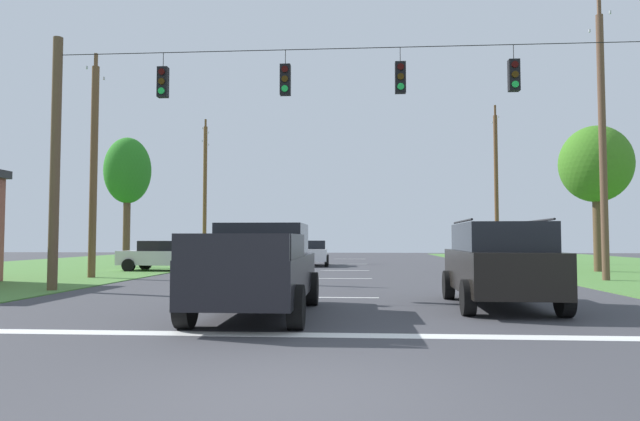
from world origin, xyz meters
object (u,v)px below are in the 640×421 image
Objects in this scene: utility_pole_far_right at (496,186)px; utility_pole_far_left at (205,190)px; utility_pole_mid_left at (94,168)px; distant_car_crossing_white at (312,253)px; distant_car_oncoming at (164,255)px; tree_roadside_right at (128,172)px; overhead_signal_span at (343,145)px; tree_roadside_far_right at (596,165)px; suv_black at (499,262)px; pickup_truck at (259,269)px; utility_pole_mid_right at (603,141)px.

utility_pole_far_right is 1.03× the size of utility_pole_far_left.
utility_pole_mid_left is 16.97m from utility_pole_far_left.
distant_car_crossing_white is 0.99× the size of distant_car_oncoming.
tree_roadside_right is (-22.19, -7.41, 0.22)m from utility_pole_far_right.
overhead_signal_span is 16.66m from tree_roadside_far_right.
distant_car_crossing_white is 11.60m from tree_roadside_right.
utility_pole_mid_left is at bearing -126.22° from distant_car_crossing_white.
distant_car_crossing_white is (-6.11, 20.03, -0.27)m from suv_black.
pickup_truck is 0.53× the size of utility_pole_far_left.
pickup_truck reaches higher than distant_car_crossing_white.
utility_pole_mid_left reaches higher than tree_roadside_right.
utility_pole_mid_left is (-10.52, 5.61, 0.11)m from overhead_signal_span.
suv_black reaches higher than pickup_truck.
suv_black is at bearing -31.69° from utility_pole_mid_left.
utility_pole_far_left is (-1.26, 11.87, 4.39)m from distant_car_oncoming.
distant_car_crossing_white is at bearing 137.18° from utility_pole_mid_right.
overhead_signal_span is at bearing -64.95° from utility_pole_far_left.
utility_pole_mid_left is 8.27m from tree_roadside_right.
distant_car_oncoming is at bearing 130.96° from overhead_signal_span.
tree_roadside_right is at bearing 134.03° from suv_black.
overhead_signal_span is 17.35m from distant_car_crossing_white.
utility_pole_mid_left is (-8.86, 10.51, 3.60)m from pickup_truck.
distant_car_crossing_white is 0.60× the size of tree_roadside_right.
utility_pole_far_right is at bearing 90.93° from utility_pole_mid_right.
tree_roadside_right is at bearing -102.15° from utility_pole_far_left.
overhead_signal_span is 2.55× the size of tree_roadside_far_right.
utility_pole_far_left is at bearing 90.10° from utility_pole_mid_left.
tree_roadside_far_right reaches higher than distant_car_crossing_white.
suv_black is 1.11× the size of distant_car_crossing_white.
utility_pole_far_right is at bearing 104.25° from tree_roadside_far_right.
utility_pole_mid_left is at bearing -142.71° from utility_pole_far_right.
pickup_truck is 1.24× the size of distant_car_crossing_white.
utility_pole_mid_right is (6.18, 8.64, 4.35)m from suv_black.
utility_pole_far_left is (-20.26, 1.56, 0.02)m from utility_pole_far_right.
utility_pole_mid_left is at bearing 130.14° from pickup_truck.
utility_pole_far_right reaches higher than tree_roadside_right.
utility_pole_mid_left is at bearing 148.31° from suv_black.
utility_pole_mid_right reaches higher than pickup_truck.
utility_pole_mid_right is 1.53× the size of tree_roadside_right.
utility_pole_mid_left is at bearing -165.77° from tree_roadside_far_right.
utility_pole_mid_right is at bearing -0.54° from utility_pole_mid_left.
overhead_signal_span is 24.93m from utility_pole_far_left.
utility_pole_mid_right reaches higher than utility_pole_far_right.
utility_pole_mid_left is (-1.23, -5.09, 3.78)m from distant_car_oncoming.
tree_roadside_far_right is at bearing 60.14° from suv_black.
distant_car_crossing_white is 10.97m from utility_pole_far_left.
distant_car_crossing_white is at bearing 53.78° from utility_pole_mid_left.
utility_pole_far_left is at bearing 140.09° from utility_pole_mid_right.
overhead_signal_span is 18.49m from tree_roadside_right.
pickup_truck is at bearing -162.89° from suv_black.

